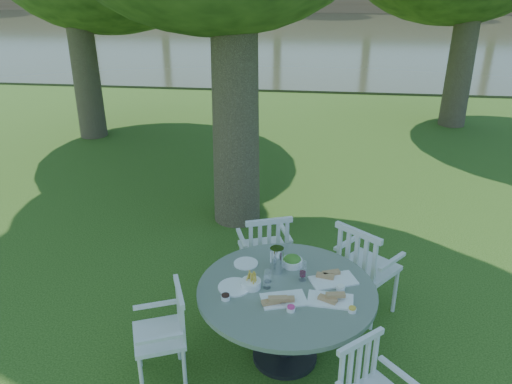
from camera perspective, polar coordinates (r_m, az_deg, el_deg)
ground at (r=5.77m, az=-0.25°, el=-8.54°), size 140.00×140.00×0.00m
table at (r=4.24m, az=3.49°, el=-12.34°), size 1.47×1.47×0.72m
chair_ne at (r=4.84m, az=12.06°, el=-8.09°), size 0.67×0.67×0.98m
chair_nw at (r=5.06m, az=1.16°, el=-6.45°), size 0.59×0.57×0.92m
chair_sw at (r=4.18m, az=-9.93°, el=-15.06°), size 0.53×0.55×0.85m
tableware at (r=4.23m, az=3.11°, el=-9.56°), size 1.16×0.77×0.23m
river at (r=28.01m, az=6.04°, el=17.50°), size 100.00×28.00×0.12m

